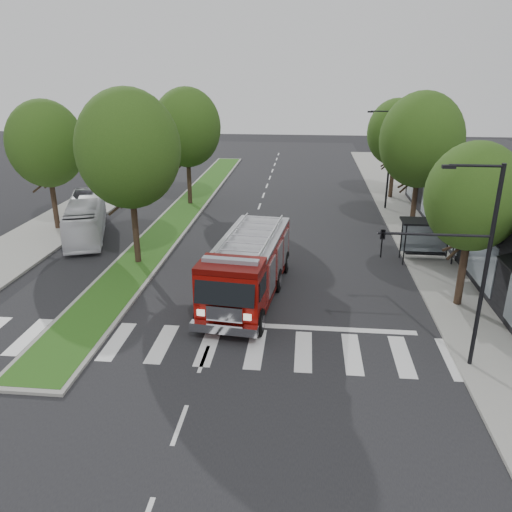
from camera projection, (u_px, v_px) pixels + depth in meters
The scene contains 15 objects.
ground at pixel (220, 314), 23.86m from camera, with size 140.00×140.00×0.00m, color black.
sidewalk_right at pixel (439, 250), 31.98m from camera, with size 5.00×80.00×0.15m, color gray.
sidewalk_left at pixel (38, 237), 34.51m from camera, with size 5.00×80.00×0.15m, color gray.
median at pixel (185, 210), 41.16m from camera, with size 3.00×50.00×0.15m.
bus_shelter at pixel (428, 229), 29.68m from camera, with size 3.20×1.60×2.61m.
tree_right_near at pixel (474, 197), 22.71m from camera, with size 4.40×4.40×8.05m.
tree_right_mid at pixel (421, 140), 33.54m from camera, with size 5.60×5.60×9.72m.
tree_right_far at pixel (396, 132), 43.08m from camera, with size 5.00×5.00×8.73m.
tree_median_near at pixel (128, 149), 27.62m from camera, with size 5.80×5.80×10.16m.
tree_median_far at pixel (187, 128), 40.77m from camera, with size 5.60×5.60×9.72m.
tree_left_mid at pixel (46, 144), 34.18m from camera, with size 5.20×5.20×9.16m.
streetlight_right_near at pixel (463, 255), 18.06m from camera, with size 4.08×0.22×8.00m.
streetlight_right_far at pixel (388, 156), 39.94m from camera, with size 2.11×0.20×8.00m.
fire_engine at pixel (248, 267), 25.09m from camera, with size 3.92×9.97×3.37m.
city_bus at pixel (86, 218), 34.57m from camera, with size 2.20×9.42×2.62m, color white.
Camera 1 is at (3.84, -21.09, 10.98)m, focal length 35.00 mm.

